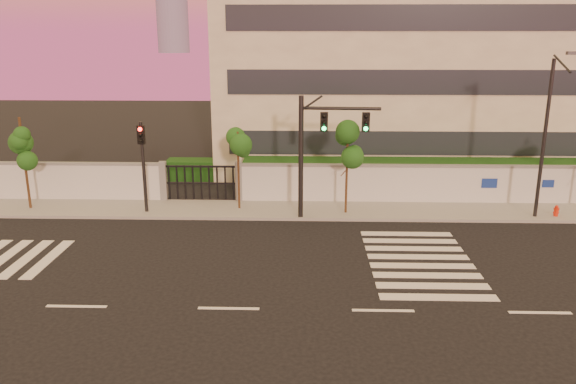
{
  "coord_description": "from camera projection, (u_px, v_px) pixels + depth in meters",
  "views": [
    {
      "loc": [
        2.41,
        -16.45,
        8.55
      ],
      "look_at": [
        1.76,
        6.0,
        2.28
      ],
      "focal_mm": 35.0,
      "sensor_mm": 36.0,
      "label": 1
    }
  ],
  "objects": [
    {
      "name": "traffic_signal_main",
      "position": [
        317.0,
        143.0,
        26.0
      ],
      "size": [
        3.75,
        0.44,
        5.92
      ],
      "rotation": [
        0.0,
        0.0,
        -0.06
      ],
      "color": "black",
      "rests_on": "ground"
    },
    {
      "name": "streetlight_east",
      "position": [
        547.0,
        132.0,
        25.8
      ],
      "size": [
        0.47,
        1.91,
        7.92
      ],
      "color": "black",
      "rests_on": "ground"
    },
    {
      "name": "road_markings",
      "position": [
        201.0,
        263.0,
        21.87
      ],
      "size": [
        57.0,
        7.62,
        0.02
      ],
      "color": "silver",
      "rests_on": "ground"
    },
    {
      "name": "ground",
      "position": [
        229.0,
        309.0,
        18.21
      ],
      "size": [
        120.0,
        120.0,
        0.0
      ],
      "primitive_type": "plane",
      "color": "black",
      "rests_on": "ground"
    },
    {
      "name": "hedge_row",
      "position": [
        282.0,
        175.0,
        32.14
      ],
      "size": [
        41.0,
        4.25,
        1.8
      ],
      "color": "#0F3410",
      "rests_on": "ground"
    },
    {
      "name": "street_tree_d",
      "position": [
        239.0,
        153.0,
        27.6
      ],
      "size": [
        1.4,
        1.11,
        4.04
      ],
      "color": "#382314",
      "rests_on": "ground"
    },
    {
      "name": "street_tree_e",
      "position": [
        348.0,
        149.0,
        26.82
      ],
      "size": [
        1.43,
        1.14,
        4.51
      ],
      "color": "#382314",
      "rests_on": "ground"
    },
    {
      "name": "street_tree_c",
      "position": [
        23.0,
        143.0,
        27.49
      ],
      "size": [
        1.57,
        1.25,
        4.74
      ],
      "color": "#382314",
      "rests_on": "ground"
    },
    {
      "name": "sidewalk",
      "position": [
        256.0,
        210.0,
        28.29
      ],
      "size": [
        60.0,
        3.0,
        0.15
      ],
      "primitive_type": "cube",
      "color": "gray",
      "rests_on": "ground"
    },
    {
      "name": "institutional_building",
      "position": [
        403.0,
        73.0,
        37.47
      ],
      "size": [
        24.4,
        12.4,
        12.25
      ],
      "color": "#BCB39F",
      "rests_on": "ground"
    },
    {
      "name": "traffic_signal_secondary",
      "position": [
        143.0,
        157.0,
        27.05
      ],
      "size": [
        0.36,
        0.34,
        4.6
      ],
      "rotation": [
        0.0,
        0.0,
        -0.13
      ],
      "color": "black",
      "rests_on": "ground"
    },
    {
      "name": "fire_hydrant",
      "position": [
        556.0,
        212.0,
        27.02
      ],
      "size": [
        0.26,
        0.26,
        0.69
      ],
      "rotation": [
        0.0,
        0.0,
        0.03
      ],
      "color": "red",
      "rests_on": "ground"
    },
    {
      "name": "perimeter_wall",
      "position": [
        260.0,
        183.0,
        29.47
      ],
      "size": [
        60.0,
        0.36,
        2.2
      ],
      "color": "silver",
      "rests_on": "ground"
    }
  ]
}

